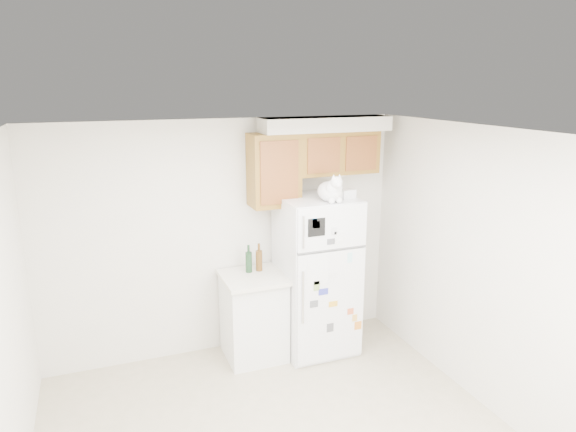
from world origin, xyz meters
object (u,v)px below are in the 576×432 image
refrigerator (317,275)px  storage_box_back (333,190)px  cat (332,191)px  base_counter (254,316)px  storage_box_front (347,194)px  bottle_green (249,259)px  bottle_amber (259,257)px

refrigerator → storage_box_back: storage_box_back is taller
refrigerator → cat: 0.99m
base_counter → cat: (0.74, -0.29, 1.35)m
base_counter → storage_box_front: bearing=-11.6°
refrigerator → storage_box_front: size_ratio=11.33×
storage_box_front → bottle_green: (-0.97, 0.30, -0.68)m
cat → storage_box_front: (0.22, 0.09, -0.07)m
refrigerator → bottle_amber: refrigerator is taller
storage_box_back → refrigerator: bearing=-158.1°
storage_box_back → bottle_amber: 1.05m
bottle_green → bottle_amber: (0.11, 0.00, 0.00)m
cat → storage_box_back: size_ratio=2.35×
base_counter → bottle_amber: bottle_amber is taller
cat → bottle_amber: size_ratio=1.41×
storage_box_back → bottle_green: 1.14m
bottle_green → cat: bearing=-27.3°
base_counter → bottle_amber: size_ratio=3.07×
base_counter → cat: size_ratio=2.18×
storage_box_back → storage_box_front: (0.07, -0.20, -0.01)m
refrigerator → bottle_amber: size_ratio=5.68×
base_counter → bottle_amber: (0.10, 0.10, 0.61)m
cat → bottle_amber: 1.05m
cat → storage_box_back: bearing=62.2°
storage_box_back → storage_box_front: size_ratio=1.20×
base_counter → cat: cat is taller
bottle_amber → storage_box_front: bearing=-19.2°
refrigerator → cat: size_ratio=4.02×
storage_box_front → bottle_amber: (-0.86, 0.30, -0.68)m
refrigerator → bottle_amber: 0.65m
storage_box_front → refrigerator: bearing=148.2°
base_counter → storage_box_front: storage_box_front is taller
storage_box_front → bottle_amber: bearing=153.6°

